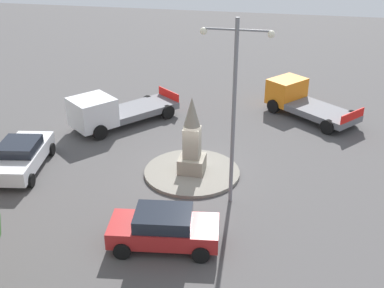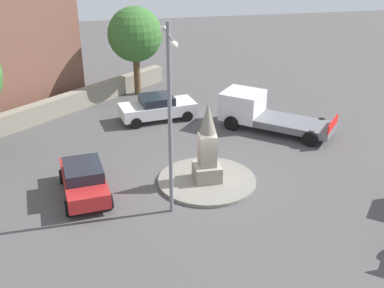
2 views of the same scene
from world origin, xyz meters
name	(u,v)px [view 1 (image 1 of 2)]	position (x,y,z in m)	size (l,w,h in m)	color
ground_plane	(192,173)	(0.00, 0.00, 0.00)	(80.00, 80.00, 0.00)	#4F4C4C
traffic_island	(192,172)	(0.00, 0.00, 0.08)	(4.55, 4.55, 0.16)	gray
monument	(192,140)	(0.00, 0.00, 1.75)	(1.20, 1.20, 3.71)	gray
streetlamp	(234,99)	(-2.09, 1.97, 4.70)	(2.77, 0.28, 7.84)	slate
car_white_parked_left	(21,155)	(8.07, 1.25, 0.77)	(2.66, 4.72, 1.50)	silver
car_red_waiting	(164,228)	(-0.07, 5.52, 0.77)	(4.23, 2.37, 1.47)	#B22323
truck_orange_passing	(301,100)	(-5.01, -8.56, 0.92)	(5.73, 5.26, 1.95)	orange
truck_white_far_side	(110,111)	(5.65, -4.39, 0.98)	(5.67, 6.26, 2.02)	silver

